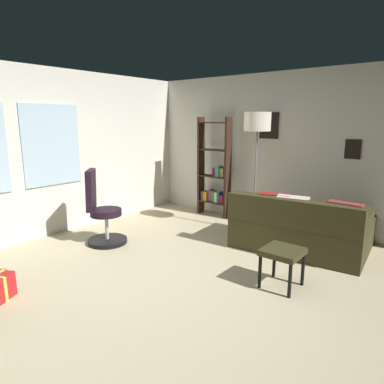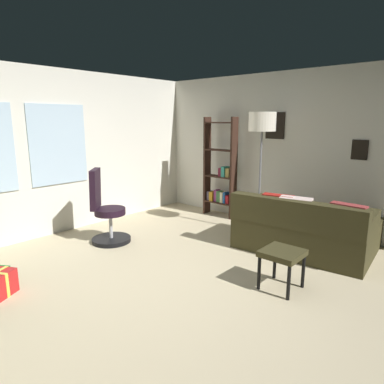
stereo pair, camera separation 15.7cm
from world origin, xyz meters
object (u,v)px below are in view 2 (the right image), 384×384
(office_chair, at_px, (106,214))
(bookshelf, at_px, (220,174))
(footstool, at_px, (282,256))
(couch, at_px, (313,230))
(floor_lamp, at_px, (262,129))

(office_chair, xyz_separation_m, bookshelf, (2.22, -0.39, 0.37))
(footstool, xyz_separation_m, office_chair, (-0.39, 2.57, 0.06))
(footstool, relative_size, bookshelf, 0.24)
(couch, distance_m, bookshelf, 2.11)
(footstool, bearing_deg, office_chair, 98.58)
(footstool, height_order, office_chair, office_chair)
(footstool, relative_size, office_chair, 0.39)
(footstool, distance_m, bookshelf, 2.87)
(office_chair, bearing_deg, couch, -54.80)
(couch, relative_size, footstool, 4.18)
(couch, height_order, footstool, couch)
(office_chair, distance_m, bookshelf, 2.29)
(footstool, xyz_separation_m, bookshelf, (1.83, 2.17, 0.43))
(couch, bearing_deg, office_chair, 125.20)
(couch, xyz_separation_m, floor_lamp, (0.16, 0.94, 1.33))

